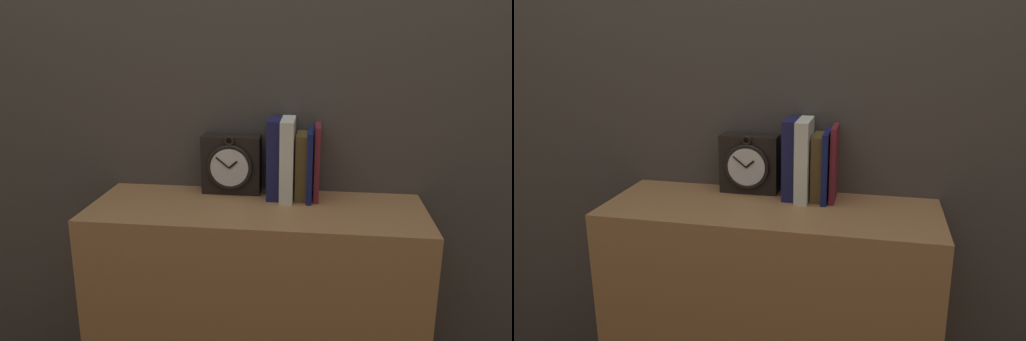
% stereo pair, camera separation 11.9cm
% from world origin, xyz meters
% --- Properties ---
extents(wall_back, '(6.00, 0.05, 2.60)m').
position_xyz_m(wall_back, '(0.00, 0.20, 1.30)').
color(wall_back, '#47423D').
rests_on(wall_back, ground_plane).
extents(bookshelf, '(0.97, 0.35, 0.86)m').
position_xyz_m(bookshelf, '(0.00, 0.00, 0.43)').
color(bookshelf, '#A87547').
rests_on(bookshelf, ground_plane).
extents(clock, '(0.18, 0.08, 0.19)m').
position_xyz_m(clock, '(-0.09, 0.12, 0.95)').
color(clock, black).
rests_on(clock, bookshelf).
extents(book_slot0_navy, '(0.04, 0.12, 0.24)m').
position_xyz_m(book_slot0_navy, '(0.04, 0.10, 0.98)').
color(book_slot0_navy, '#1A1D4E').
rests_on(book_slot0_navy, bookshelf).
extents(book_slot1_white, '(0.04, 0.14, 0.24)m').
position_xyz_m(book_slot1_white, '(0.08, 0.09, 0.98)').
color(book_slot1_white, white).
rests_on(book_slot1_white, bookshelf).
extents(book_slot2_brown, '(0.03, 0.11, 0.20)m').
position_xyz_m(book_slot2_brown, '(0.12, 0.11, 0.96)').
color(book_slot2_brown, brown).
rests_on(book_slot2_brown, bookshelf).
extents(book_slot3_navy, '(0.02, 0.13, 0.21)m').
position_xyz_m(book_slot3_navy, '(0.15, 0.10, 0.97)').
color(book_slot3_navy, navy).
rests_on(book_slot3_navy, bookshelf).
extents(book_slot4_maroon, '(0.02, 0.12, 0.22)m').
position_xyz_m(book_slot4_maroon, '(0.17, 0.11, 0.97)').
color(book_slot4_maroon, maroon).
rests_on(book_slot4_maroon, bookshelf).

